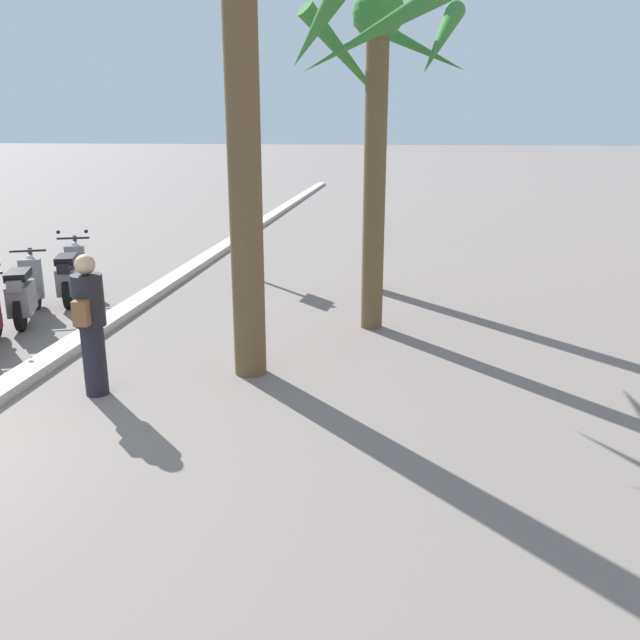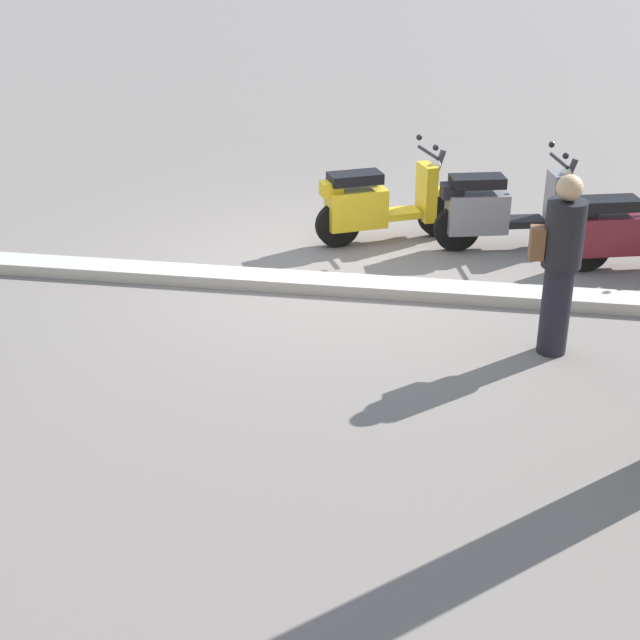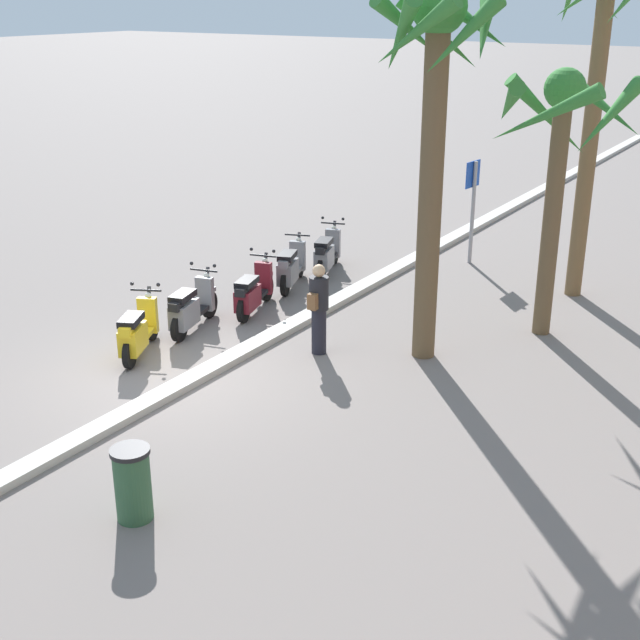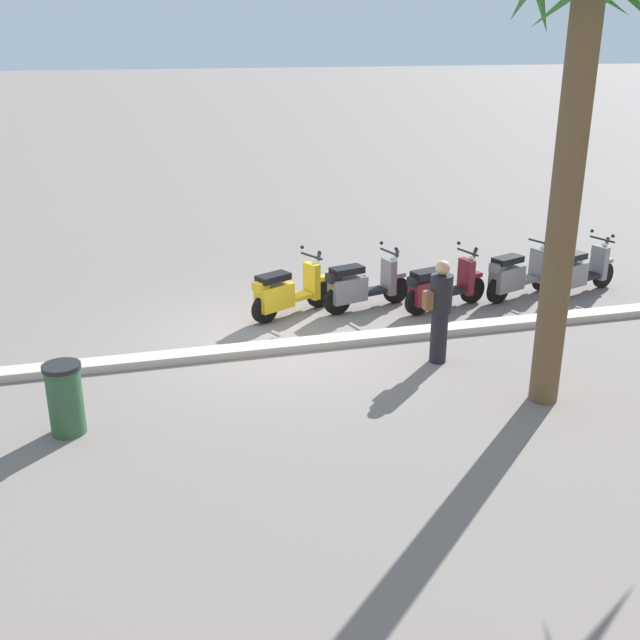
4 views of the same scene
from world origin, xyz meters
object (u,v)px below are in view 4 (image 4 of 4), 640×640
object	(u,v)px
scooter_grey_mid_centre	(516,275)
pedestrian_window_shopping	(440,309)
scooter_grey_last_in_row	(361,286)
scooter_maroon_gap_after_mid	(440,287)
palm_tree_near_sign	(584,53)
scooter_yellow_far_back	(286,292)
scooter_grey_second_in_line	(579,271)
litter_bin	(65,398)

from	to	relation	value
scooter_grey_mid_centre	pedestrian_window_shopping	world-z (taller)	pedestrian_window_shopping
scooter_grey_last_in_row	scooter_maroon_gap_after_mid	bearing A→B (deg)	164.61
scooter_maroon_gap_after_mid	scooter_grey_mid_centre	bearing A→B (deg)	-171.53
scooter_grey_mid_centre	palm_tree_near_sign	bearing A→B (deg)	66.97
scooter_grey_last_in_row	palm_tree_near_sign	distance (m)	6.01
scooter_grey_mid_centre	scooter_yellow_far_back	world-z (taller)	scooter_yellow_far_back
scooter_yellow_far_back	scooter_grey_second_in_line	bearing A→B (deg)	177.67
scooter_yellow_far_back	pedestrian_window_shopping	world-z (taller)	pedestrian_window_shopping
litter_bin	scooter_grey_last_in_row	bearing A→B (deg)	-145.54
scooter_grey_mid_centre	litter_bin	bearing A→B (deg)	22.21
scooter_grey_second_in_line	palm_tree_near_sign	size ratio (longest dim) A/B	0.28
scooter_grey_last_in_row	litter_bin	xyz separation A→B (m)	(5.02, 3.44, 0.02)
palm_tree_near_sign	scooter_grey_last_in_row	bearing A→B (deg)	-71.79
scooter_grey_second_in_line	scooter_grey_mid_centre	distance (m)	1.30
scooter_grey_last_in_row	pedestrian_window_shopping	xyz separation A→B (m)	(-0.44, 2.56, 0.40)
scooter_maroon_gap_after_mid	litter_bin	distance (m)	7.11
scooter_maroon_gap_after_mid	scooter_yellow_far_back	bearing A→B (deg)	-7.92
scooter_maroon_gap_after_mid	palm_tree_near_sign	world-z (taller)	palm_tree_near_sign
scooter_grey_second_in_line	litter_bin	size ratio (longest dim) A/B	1.80
scooter_maroon_gap_after_mid	pedestrian_window_shopping	bearing A→B (deg)	66.04
scooter_grey_mid_centre	pedestrian_window_shopping	distance (m)	3.61
pedestrian_window_shopping	litter_bin	xyz separation A→B (m)	(5.46, 0.88, -0.38)
pedestrian_window_shopping	scooter_maroon_gap_after_mid	bearing A→B (deg)	-113.96
scooter_grey_last_in_row	scooter_yellow_far_back	xyz separation A→B (m)	(1.39, -0.00, -0.00)
scooter_maroon_gap_after_mid	scooter_grey_last_in_row	bearing A→B (deg)	-15.39
scooter_grey_second_in_line	palm_tree_near_sign	world-z (taller)	palm_tree_near_sign
scooter_maroon_gap_after_mid	pedestrian_window_shopping	xyz separation A→B (m)	(0.97, 2.18, 0.42)
scooter_grey_mid_centre	scooter_grey_last_in_row	bearing A→B (deg)	-2.55
scooter_grey_mid_centre	scooter_yellow_far_back	bearing A→B (deg)	-1.78
scooter_grey_second_in_line	scooter_maroon_gap_after_mid	distance (m)	2.97
litter_bin	pedestrian_window_shopping	bearing A→B (deg)	-170.82
scooter_grey_mid_centre	scooter_yellow_far_back	distance (m)	4.48
scooter_yellow_far_back	pedestrian_window_shopping	bearing A→B (deg)	125.50
pedestrian_window_shopping	litter_bin	bearing A→B (deg)	9.18
scooter_grey_mid_centre	scooter_maroon_gap_after_mid	size ratio (longest dim) A/B	0.97
scooter_grey_last_in_row	pedestrian_window_shopping	bearing A→B (deg)	99.70
scooter_grey_mid_centre	scooter_yellow_far_back	xyz separation A→B (m)	(4.47, -0.14, -0.01)
scooter_grey_last_in_row	palm_tree_near_sign	world-z (taller)	palm_tree_near_sign
palm_tree_near_sign	pedestrian_window_shopping	bearing A→B (deg)	-59.80
scooter_grey_second_in_line	scooter_yellow_far_back	world-z (taller)	same
palm_tree_near_sign	litter_bin	bearing A→B (deg)	-6.43
scooter_grey_second_in_line	litter_bin	distance (m)	9.93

